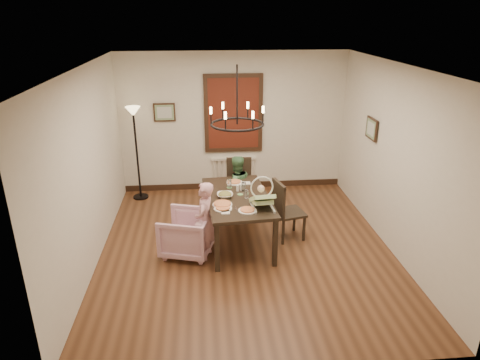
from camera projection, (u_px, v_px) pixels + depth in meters
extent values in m
cube|color=brown|center=(246.00, 248.00, 6.76)|extent=(4.50, 5.00, 0.01)
cube|color=white|center=(247.00, 66.00, 5.73)|extent=(4.50, 5.00, 0.01)
cube|color=beige|center=(233.00, 123.00, 8.56)|extent=(4.50, 0.01, 2.80)
cube|color=beige|center=(89.00, 169.00, 6.06)|extent=(0.01, 5.00, 2.80)
cube|color=beige|center=(395.00, 160.00, 6.44)|extent=(0.01, 5.00, 2.80)
cube|color=black|center=(237.00, 197.00, 6.68)|extent=(1.09, 1.78, 0.05)
cube|color=black|center=(217.00, 248.00, 6.03)|extent=(0.07, 0.07, 0.75)
cube|color=black|center=(206.00, 202.00, 7.49)|extent=(0.07, 0.07, 0.75)
cube|color=black|center=(275.00, 243.00, 6.16)|extent=(0.07, 0.07, 0.75)
cube|color=black|center=(254.00, 199.00, 7.62)|extent=(0.07, 0.07, 0.75)
imported|color=#E6B0C9|center=(187.00, 233.00, 6.51)|extent=(0.91, 0.90, 0.67)
imported|color=#CE919A|center=(205.00, 227.00, 6.35)|extent=(0.32, 0.41, 1.00)
imported|color=#457449|center=(236.00, 193.00, 7.59)|extent=(0.56, 0.48, 0.97)
imported|color=white|center=(225.00, 195.00, 6.62)|extent=(0.30, 0.30, 0.07)
cylinder|color=tan|center=(222.00, 204.00, 6.34)|extent=(0.29, 0.29, 0.04)
cylinder|color=silver|center=(246.00, 194.00, 6.57)|extent=(0.07, 0.07, 0.13)
cube|color=#5A1E12|center=(233.00, 114.00, 8.45)|extent=(1.00, 0.03, 1.40)
cube|color=black|center=(164.00, 112.00, 8.33)|extent=(0.42, 0.03, 0.36)
cube|color=black|center=(372.00, 129.00, 7.18)|extent=(0.03, 0.42, 0.36)
torus|color=black|center=(237.00, 124.00, 6.25)|extent=(0.80, 0.80, 0.04)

